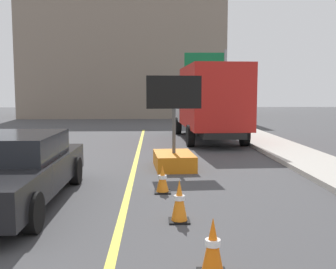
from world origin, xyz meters
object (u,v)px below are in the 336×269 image
object	(u,v)px
traffic_cone_mid_lane	(213,247)
traffic_cone_far_lane	(179,201)
box_truck	(209,101)
pickup_car	(12,169)
arrow_board_trailer	(174,152)
highway_guide_sign	(213,74)
traffic_cone_curbside	(162,179)

from	to	relation	value
traffic_cone_mid_lane	traffic_cone_far_lane	bearing A→B (deg)	97.55
box_truck	pickup_car	distance (m)	11.73
arrow_board_trailer	highway_guide_sign	size ratio (longest dim) A/B	0.54
highway_guide_sign	traffic_cone_curbside	world-z (taller)	highway_guide_sign
arrow_board_trailer	traffic_cone_curbside	world-z (taller)	arrow_board_trailer
traffic_cone_mid_lane	traffic_cone_far_lane	world-z (taller)	traffic_cone_far_lane
traffic_cone_far_lane	traffic_cone_curbside	size ratio (longest dim) A/B	1.21
box_truck	pickup_car	size ratio (longest dim) A/B	1.49
arrow_board_trailer	highway_guide_sign	bearing A→B (deg)	77.25
highway_guide_sign	traffic_cone_far_lane	world-z (taller)	highway_guide_sign
highway_guide_sign	traffic_cone_mid_lane	bearing A→B (deg)	-98.48
pickup_car	highway_guide_sign	size ratio (longest dim) A/B	1.04
traffic_cone_far_lane	box_truck	bearing A→B (deg)	79.67
traffic_cone_mid_lane	highway_guide_sign	bearing A→B (deg)	81.52
box_truck	highway_guide_sign	distance (m)	8.47
arrow_board_trailer	traffic_cone_mid_lane	size ratio (longest dim) A/B	3.71
traffic_cone_mid_lane	traffic_cone_far_lane	distance (m)	2.07
arrow_board_trailer	pickup_car	size ratio (longest dim) A/B	0.52
traffic_cone_curbside	pickup_car	bearing A→B (deg)	-166.58
highway_guide_sign	traffic_cone_mid_lane	xyz separation A→B (m)	(-3.26, -21.89, -3.06)
arrow_board_trailer	pickup_car	xyz separation A→B (m)	(-3.44, -3.61, 0.22)
traffic_cone_mid_lane	box_truck	bearing A→B (deg)	82.31
box_truck	traffic_cone_far_lane	world-z (taller)	box_truck
highway_guide_sign	traffic_cone_far_lane	distance (m)	20.37
pickup_car	traffic_cone_curbside	world-z (taller)	pickup_car
pickup_car	arrow_board_trailer	bearing A→B (deg)	46.33
traffic_cone_mid_lane	traffic_cone_far_lane	size ratio (longest dim) A/B	0.98
box_truck	traffic_cone_mid_lane	bearing A→B (deg)	-97.69
pickup_car	traffic_cone_mid_lane	distance (m)	4.90
pickup_car	highway_guide_sign	xyz separation A→B (m)	(6.82, 18.54, 2.72)
highway_guide_sign	traffic_cone_far_lane	xyz separation A→B (m)	(-3.54, -19.83, -3.06)
highway_guide_sign	traffic_cone_curbside	distance (m)	18.47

